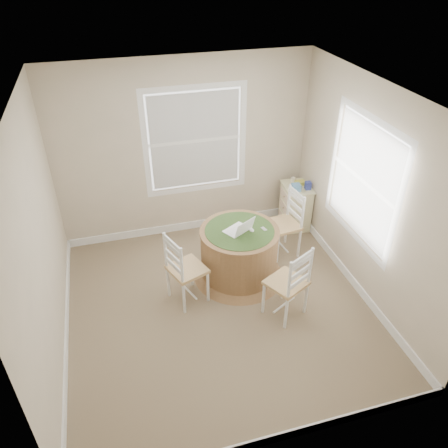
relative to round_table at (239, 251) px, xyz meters
name	(u,v)px	position (x,y,z in m)	size (l,w,h in m)	color
room	(229,209)	(-0.25, -0.36, 0.90)	(3.64, 3.64, 2.64)	#7A654D
round_table	(239,251)	(0.00, 0.00, 0.00)	(1.20, 1.20, 0.73)	brown
chair_left	(187,269)	(-0.74, -0.26, 0.08)	(0.42, 0.40, 0.95)	white
chair_near	(286,282)	(0.32, -0.81, 0.08)	(0.42, 0.40, 0.95)	white
chair_right	(283,224)	(0.74, 0.32, 0.08)	(0.42, 0.40, 0.95)	white
laptop	(239,229)	(-0.02, -0.02, 0.36)	(0.41, 0.40, 0.22)	white
mouse	(251,230)	(0.14, -0.04, 0.34)	(0.06, 0.09, 0.03)	white
phone	(264,229)	(0.30, -0.06, 0.33)	(0.04, 0.09, 0.02)	#B7BABF
keys	(250,224)	(0.18, 0.10, 0.33)	(0.06, 0.05, 0.03)	black
corner_chest	(295,206)	(1.20, 0.93, -0.05)	(0.43, 0.55, 0.69)	beige
tissue_box	(296,187)	(1.13, 0.83, 0.34)	(0.12, 0.12, 0.10)	#5690C6
box_yellow	(300,183)	(1.25, 0.96, 0.32)	(0.15, 0.10, 0.06)	#D1CB4A
box_blue	(307,185)	(1.30, 0.82, 0.35)	(0.08, 0.08, 0.12)	#2F3B8F
cup_cream	(294,181)	(1.18, 1.03, 0.34)	(0.07, 0.07, 0.09)	beige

